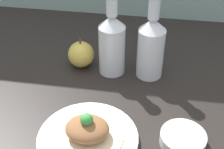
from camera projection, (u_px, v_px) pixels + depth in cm
name	position (u px, v px, depth cm)	size (l,w,h in cm)	color
ground_plane	(103.00, 108.00, 83.23)	(180.00, 110.00, 4.00)	black
plate	(88.00, 138.00, 70.86)	(22.98, 22.98, 1.96)	white
plated_food	(87.00, 130.00, 69.26)	(16.26, 16.26, 6.77)	beige
cider_bottle_left	(113.00, 42.00, 87.54)	(7.57, 7.57, 26.16)	silver
cider_bottle_right	(151.00, 45.00, 86.16)	(7.57, 7.57, 26.16)	silver
apple	(81.00, 54.00, 93.44)	(7.88, 7.88, 9.38)	gold
dipping_bowl	(183.00, 139.00, 70.15)	(10.34, 10.34, 2.85)	silver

